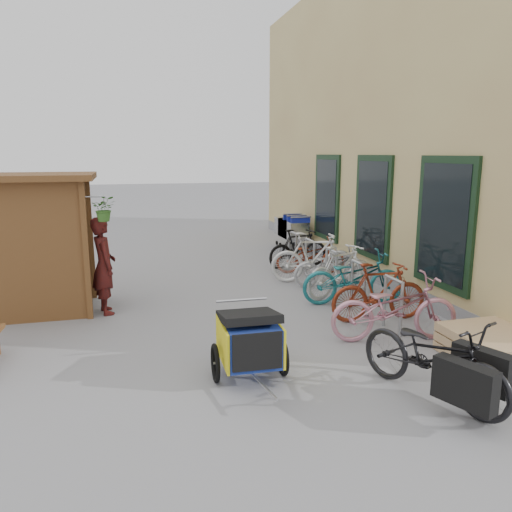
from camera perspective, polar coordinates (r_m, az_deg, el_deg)
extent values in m
plane|color=gray|center=(7.36, -0.80, -10.16)|extent=(80.00, 80.00, 0.00)
cube|color=#CCB975|center=(13.81, 22.07, 14.02)|extent=(6.00, 13.00, 7.00)
cube|color=gray|center=(12.57, 10.14, -0.39)|extent=(0.18, 13.00, 0.30)
cube|color=black|center=(8.85, 20.73, 3.53)|extent=(0.06, 1.50, 2.20)
cube|color=black|center=(8.83, 20.57, 3.53)|extent=(0.02, 1.25, 1.95)
cube|color=black|center=(10.97, 13.18, 5.42)|extent=(0.06, 1.50, 2.20)
cube|color=black|center=(10.95, 13.04, 5.42)|extent=(0.02, 1.25, 1.95)
cube|color=black|center=(13.22, 8.10, 6.63)|extent=(0.06, 1.50, 2.20)
cube|color=black|center=(13.20, 7.98, 6.63)|extent=(0.02, 1.25, 1.95)
cube|color=brown|center=(8.65, -18.86, 0.47)|extent=(0.09, 0.09, 2.30)
cube|color=brown|center=(9.93, -18.37, 1.88)|extent=(0.09, 0.09, 2.30)
cube|color=brown|center=(8.80, -24.69, 0.20)|extent=(1.80, 0.05, 2.30)
cube|color=brown|center=(10.00, -23.53, 1.56)|extent=(1.80, 0.05, 2.30)
cube|color=brown|center=(9.27, -24.69, 8.23)|extent=(2.15, 1.65, 0.10)
cube|color=brown|center=(9.48, -25.14, -0.63)|extent=(1.30, 1.15, 0.04)
cube|color=brown|center=(9.38, -25.45, 2.96)|extent=(1.30, 1.15, 0.04)
cylinder|color=#A5A8AD|center=(8.52, -18.04, 6.48)|extent=(0.36, 0.02, 0.02)
imported|color=#366924|center=(8.53, -16.95, 5.20)|extent=(0.38, 0.33, 0.42)
cylinder|color=#A5A8AD|center=(7.85, 16.26, -5.98)|extent=(0.05, 0.05, 0.84)
cylinder|color=#A5A8AD|center=(8.27, 14.48, -5.00)|extent=(0.05, 0.05, 0.84)
cylinder|color=#A5A8AD|center=(7.95, 15.51, -2.58)|extent=(0.05, 0.50, 0.05)
cylinder|color=#A5A8AD|center=(8.86, 12.29, -3.77)|extent=(0.05, 0.05, 0.84)
cylinder|color=#A5A8AD|center=(9.29, 10.90, -2.99)|extent=(0.05, 0.05, 0.84)
cylinder|color=#A5A8AD|center=(8.97, 11.68, -0.78)|extent=(0.05, 0.50, 0.05)
cylinder|color=#A5A8AD|center=(9.90, 9.15, -2.01)|extent=(0.05, 0.05, 0.84)
cylinder|color=#A5A8AD|center=(10.35, 8.04, -1.38)|extent=(0.05, 0.05, 0.84)
cylinder|color=#A5A8AD|center=(10.04, 8.66, 0.64)|extent=(0.05, 0.50, 0.05)
cylinder|color=#A5A8AD|center=(10.98, 6.63, -0.59)|extent=(0.05, 0.05, 0.84)
cylinder|color=#A5A8AD|center=(11.44, 5.72, -0.07)|extent=(0.05, 0.05, 0.84)
cylinder|color=#A5A8AD|center=(11.13, 6.22, 1.79)|extent=(0.05, 0.50, 0.05)
cylinder|color=#A5A8AD|center=(12.08, 4.57, 0.58)|extent=(0.05, 0.05, 0.84)
cylinder|color=#A5A8AD|center=(12.55, 3.81, 1.01)|extent=(0.05, 0.05, 0.84)
cylinder|color=#A5A8AD|center=(12.24, 4.21, 2.73)|extent=(0.05, 0.50, 0.05)
cube|color=tan|center=(7.49, 25.38, -10.38)|extent=(1.00, 1.20, 0.12)
cube|color=tan|center=(7.44, 25.47, -9.38)|extent=(1.00, 1.20, 0.12)
cube|color=tan|center=(7.39, 25.57, -8.36)|extent=(1.00, 1.20, 0.12)
cube|color=silver|center=(14.19, 4.50, 2.98)|extent=(0.55, 0.85, 0.52)
cube|color=navy|center=(13.74, 5.12, 4.16)|extent=(0.55, 0.04, 0.18)
cylinder|color=silver|center=(13.71, 5.17, 4.43)|extent=(0.58, 0.04, 0.04)
cylinder|color=black|center=(13.89, 4.09, 0.54)|extent=(0.04, 0.12, 0.12)
cube|color=silver|center=(14.52, 4.05, 3.19)|extent=(0.55, 0.85, 0.52)
cube|color=navy|center=(14.07, 4.63, 4.34)|extent=(0.55, 0.04, 0.18)
cylinder|color=silver|center=(14.03, 4.68, 4.61)|extent=(0.58, 0.04, 0.04)
cylinder|color=black|center=(14.22, 3.63, 0.80)|extent=(0.04, 0.12, 0.12)
cube|color=silver|center=(14.85, 3.61, 3.38)|extent=(0.55, 0.85, 0.52)
cube|color=navy|center=(14.40, 4.17, 4.52)|extent=(0.55, 0.04, 0.18)
cylinder|color=silver|center=(14.36, 4.21, 4.78)|extent=(0.58, 0.04, 0.04)
cylinder|color=black|center=(14.54, 3.20, 1.05)|extent=(0.04, 0.12, 0.12)
cube|color=#1B2D99|center=(6.22, -0.77, -9.64)|extent=(0.65, 0.85, 0.49)
cube|color=yellow|center=(6.16, -3.86, -9.88)|extent=(0.05, 0.83, 0.49)
cube|color=yellow|center=(6.30, 2.25, -9.38)|extent=(0.05, 0.83, 0.49)
cube|color=black|center=(5.82, 0.18, -10.89)|extent=(0.59, 0.05, 0.45)
cube|color=black|center=(6.17, -0.88, -6.93)|extent=(0.71, 0.82, 0.24)
torus|color=black|center=(6.25, -4.67, -12.11)|extent=(0.07, 0.48, 0.48)
torus|color=black|center=(6.42, 3.03, -11.43)|extent=(0.07, 0.48, 0.48)
cylinder|color=#B7B7BC|center=(5.69, 0.83, -14.56)|extent=(0.05, 0.71, 0.03)
cylinder|color=#B7B7BC|center=(6.52, -1.65, -5.05)|extent=(0.67, 0.05, 0.03)
imported|color=black|center=(6.05, 19.49, -10.78)|extent=(1.31, 2.00, 0.99)
cube|color=black|center=(5.61, 22.73, -13.38)|extent=(0.41, 0.67, 0.45)
cube|color=black|center=(6.06, 24.41, -11.63)|extent=(0.41, 0.67, 0.45)
cube|color=#DC4314|center=(5.81, 23.64, -12.02)|extent=(0.18, 0.21, 0.12)
imported|color=maroon|center=(8.96, -17.00, -1.06)|extent=(0.54, 0.69, 1.69)
imported|color=#C47F94|center=(7.66, 15.54, -5.74)|extent=(1.99, 0.95, 1.00)
imported|color=maroon|center=(8.47, 13.90, -4.01)|extent=(1.68, 0.55, 0.99)
imported|color=#1C6970|center=(9.33, 11.06, -2.44)|extent=(1.97, 0.95, 0.99)
imported|color=silver|center=(9.77, 9.67, -1.68)|extent=(1.76, 1.03, 1.02)
imported|color=#A4A4A9|center=(10.52, 8.55, -1.18)|extent=(1.63, 0.66, 0.84)
imported|color=silver|center=(10.74, 6.56, -0.17)|extent=(1.89, 0.90, 1.09)
imported|color=maroon|center=(11.60, 6.25, 0.07)|extent=(1.67, 0.87, 0.84)
imported|color=black|center=(12.11, 4.85, 0.88)|extent=(1.65, 0.75, 0.96)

